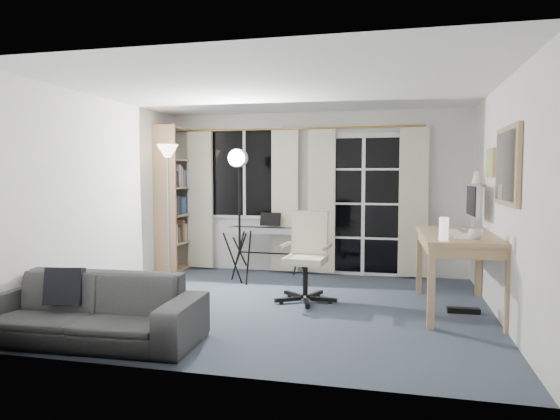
% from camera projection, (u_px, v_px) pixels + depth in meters
% --- Properties ---
extents(floor, '(4.50, 4.00, 0.02)m').
position_uv_depth(floor, '(283.00, 307.00, 5.59)').
color(floor, '#3C4757').
rests_on(floor, ground).
extents(window, '(1.20, 0.08, 1.40)m').
position_uv_depth(window, '(245.00, 173.00, 7.64)').
color(window, white).
rests_on(window, floor).
extents(french_door, '(1.32, 0.09, 2.11)m').
position_uv_depth(french_door, '(363.00, 205.00, 7.26)').
color(french_door, white).
rests_on(french_door, floor).
extents(curtains, '(3.60, 0.07, 2.13)m').
position_uv_depth(curtains, '(302.00, 200.00, 7.37)').
color(curtains, gold).
rests_on(curtains, floor).
extents(bookshelf, '(0.39, 1.03, 2.20)m').
position_uv_depth(bookshelf, '(175.00, 202.00, 7.74)').
color(bookshelf, '#A48456').
rests_on(bookshelf, floor).
extents(torchiere_lamp, '(0.36, 0.36, 1.89)m').
position_uv_depth(torchiere_lamp, '(168.00, 171.00, 6.97)').
color(torchiere_lamp, '#B2B2B7').
rests_on(torchiere_lamp, floor).
extents(keyboard_piano, '(1.18, 0.61, 0.85)m').
position_uv_depth(keyboard_piano, '(269.00, 231.00, 7.33)').
color(keyboard_piano, black).
rests_on(keyboard_piano, floor).
extents(studio_light, '(0.33, 0.37, 1.85)m').
position_uv_depth(studio_light, '(238.00, 174.00, 6.65)').
color(studio_light, black).
rests_on(studio_light, floor).
extents(office_chair, '(0.70, 0.72, 1.04)m').
position_uv_depth(office_chair, '(308.00, 248.00, 5.85)').
color(office_chair, black).
rests_on(office_chair, floor).
extents(desk, '(0.83, 1.59, 0.84)m').
position_uv_depth(desk, '(458.00, 243.00, 5.36)').
color(desk, '#A37954').
rests_on(desk, floor).
extents(monitor, '(0.21, 0.60, 0.53)m').
position_uv_depth(monitor, '(473.00, 202.00, 5.72)').
color(monitor, silver).
rests_on(monitor, desk).
extents(desk_clutter, '(0.48, 0.96, 1.06)m').
position_uv_depth(desk_clutter, '(454.00, 254.00, 5.14)').
color(desk_clutter, white).
rests_on(desk_clutter, desk).
extents(mug, '(0.14, 0.11, 0.14)m').
position_uv_depth(mug, '(476.00, 233.00, 4.84)').
color(mug, silver).
rests_on(mug, desk).
extents(wall_mirror, '(0.04, 0.94, 0.74)m').
position_uv_depth(wall_mirror, '(507.00, 166.00, 4.63)').
color(wall_mirror, '#A48456').
rests_on(wall_mirror, floor).
extents(framed_print, '(0.03, 0.42, 0.32)m').
position_uv_depth(framed_print, '(491.00, 163.00, 5.50)').
color(framed_print, '#A48456').
rests_on(framed_print, floor).
extents(wall_shelf, '(0.16, 0.30, 0.18)m').
position_uv_depth(wall_shelf, '(477.00, 180.00, 6.01)').
color(wall_shelf, '#A48456').
rests_on(wall_shelf, floor).
extents(sofa, '(2.02, 0.67, 0.78)m').
position_uv_depth(sofa, '(87.00, 298.00, 4.38)').
color(sofa, '#29292B').
rests_on(sofa, floor).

